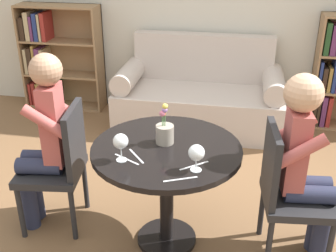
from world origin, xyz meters
name	(u,v)px	position (x,y,z in m)	size (l,w,h in m)	color
ground_plane	(167,240)	(0.00, 0.00, 0.00)	(16.00, 16.00, 0.00)	brown
round_table	(167,167)	(0.00, 0.00, 0.58)	(0.93, 0.93, 0.72)	black
couch	(199,98)	(0.00, 1.88, 0.31)	(1.70, 0.80, 0.92)	beige
bookshelf_left	(53,58)	(-1.72, 2.14, 0.57)	(0.91, 0.28, 1.17)	#93704C
chair_left	(60,163)	(-0.75, 0.07, 0.49)	(0.47, 0.47, 0.90)	#232326
chair_right	(287,190)	(0.75, 0.01, 0.49)	(0.46, 0.46, 0.90)	#232326
person_left	(44,139)	(-0.83, 0.05, 0.67)	(0.44, 0.37, 1.26)	#282D47
person_right	(306,164)	(0.83, 0.03, 0.68)	(0.44, 0.37, 1.23)	#282D47
wine_glass_left	(121,142)	(-0.23, -0.20, 0.84)	(0.09, 0.09, 0.17)	white
wine_glass_right	(196,153)	(0.21, -0.23, 0.83)	(0.09, 0.09, 0.16)	white
flower_vase	(165,132)	(-0.02, 0.06, 0.80)	(0.11, 0.11, 0.26)	#9E9384
knife_left_setting	(127,159)	(-0.20, -0.19, 0.72)	(0.17, 0.10, 0.00)	silver
fork_left_setting	(194,166)	(0.19, -0.19, 0.72)	(0.15, 0.13, 0.00)	silver
knife_right_setting	(180,179)	(0.14, -0.34, 0.72)	(0.18, 0.09, 0.00)	silver
fork_right_setting	(136,156)	(-0.15, -0.14, 0.72)	(0.13, 0.15, 0.00)	silver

